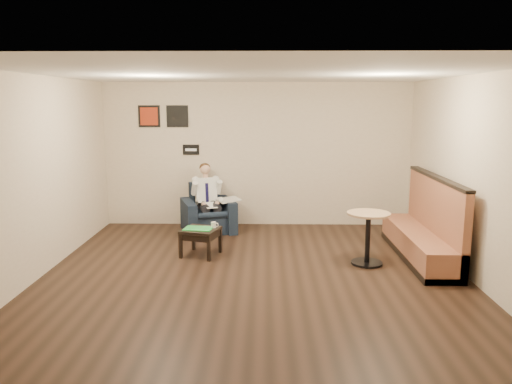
{
  "coord_description": "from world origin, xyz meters",
  "views": [
    {
      "loc": [
        0.15,
        -6.77,
        2.44
      ],
      "look_at": [
        0.01,
        1.2,
        0.98
      ],
      "focal_mm": 35.0,
      "sensor_mm": 36.0,
      "label": 1
    }
  ],
  "objects_px": {
    "seated_man": "(209,201)",
    "smartphone": "(207,226)",
    "coffee_mug": "(214,225)",
    "green_folder": "(198,228)",
    "banquette": "(421,218)",
    "cafe_table": "(368,238)",
    "armchair": "(208,208)",
    "side_table": "(201,242)"
  },
  "relations": [
    {
      "from": "coffee_mug",
      "to": "smartphone",
      "type": "distance_m",
      "value": 0.14
    },
    {
      "from": "side_table",
      "to": "coffee_mug",
      "type": "xyz_separation_m",
      "value": [
        0.2,
        0.06,
        0.27
      ]
    },
    {
      "from": "green_folder",
      "to": "cafe_table",
      "type": "distance_m",
      "value": 2.64
    },
    {
      "from": "seated_man",
      "to": "cafe_table",
      "type": "xyz_separation_m",
      "value": [
        2.59,
        -1.79,
        -0.21
      ]
    },
    {
      "from": "armchair",
      "to": "smartphone",
      "type": "bearing_deg",
      "value": -102.5
    },
    {
      "from": "side_table",
      "to": "green_folder",
      "type": "xyz_separation_m",
      "value": [
        -0.03,
        -0.01,
        0.23
      ]
    },
    {
      "from": "banquette",
      "to": "cafe_table",
      "type": "height_order",
      "value": "banquette"
    },
    {
      "from": "seated_man",
      "to": "smartphone",
      "type": "height_order",
      "value": "seated_man"
    },
    {
      "from": "side_table",
      "to": "armchair",
      "type": "bearing_deg",
      "value": 91.85
    },
    {
      "from": "banquette",
      "to": "armchair",
      "type": "bearing_deg",
      "value": 156.02
    },
    {
      "from": "smartphone",
      "to": "cafe_table",
      "type": "relative_size",
      "value": 0.17
    },
    {
      "from": "armchair",
      "to": "coffee_mug",
      "type": "xyz_separation_m",
      "value": [
        0.25,
        -1.45,
        0.04
      ]
    },
    {
      "from": "green_folder",
      "to": "cafe_table",
      "type": "relative_size",
      "value": 0.55
    },
    {
      "from": "green_folder",
      "to": "smartphone",
      "type": "bearing_deg",
      "value": 49.41
    },
    {
      "from": "armchair",
      "to": "cafe_table",
      "type": "distance_m",
      "value": 3.24
    },
    {
      "from": "side_table",
      "to": "green_folder",
      "type": "relative_size",
      "value": 1.22
    },
    {
      "from": "cafe_table",
      "to": "armchair",
      "type": "bearing_deg",
      "value": 144.13
    },
    {
      "from": "seated_man",
      "to": "green_folder",
      "type": "height_order",
      "value": "seated_man"
    },
    {
      "from": "banquette",
      "to": "cafe_table",
      "type": "bearing_deg",
      "value": -159.08
    },
    {
      "from": "side_table",
      "to": "cafe_table",
      "type": "relative_size",
      "value": 0.67
    },
    {
      "from": "banquette",
      "to": "green_folder",
      "type": "bearing_deg",
      "value": 179.36
    },
    {
      "from": "seated_man",
      "to": "armchair",
      "type": "bearing_deg",
      "value": 90.0
    },
    {
      "from": "green_folder",
      "to": "coffee_mug",
      "type": "height_order",
      "value": "coffee_mug"
    },
    {
      "from": "armchair",
      "to": "green_folder",
      "type": "relative_size",
      "value": 2.09
    },
    {
      "from": "green_folder",
      "to": "armchair",
      "type": "bearing_deg",
      "value": 90.57
    },
    {
      "from": "side_table",
      "to": "seated_man",
      "type": "bearing_deg",
      "value": 90.5
    },
    {
      "from": "coffee_mug",
      "to": "cafe_table",
      "type": "xyz_separation_m",
      "value": [
        2.37,
        -0.45,
        -0.09
      ]
    },
    {
      "from": "armchair",
      "to": "green_folder",
      "type": "distance_m",
      "value": 1.52
    },
    {
      "from": "coffee_mug",
      "to": "banquette",
      "type": "bearing_deg",
      "value": -1.96
    },
    {
      "from": "green_folder",
      "to": "cafe_table",
      "type": "height_order",
      "value": "cafe_table"
    },
    {
      "from": "seated_man",
      "to": "banquette",
      "type": "bearing_deg",
      "value": -41.01
    },
    {
      "from": "green_folder",
      "to": "banquette",
      "type": "height_order",
      "value": "banquette"
    },
    {
      "from": "armchair",
      "to": "banquette",
      "type": "bearing_deg",
      "value": -42.32
    },
    {
      "from": "armchair",
      "to": "smartphone",
      "type": "relative_size",
      "value": 6.73
    },
    {
      "from": "smartphone",
      "to": "cafe_table",
      "type": "bearing_deg",
      "value": 14.74
    },
    {
      "from": "side_table",
      "to": "smartphone",
      "type": "distance_m",
      "value": 0.28
    },
    {
      "from": "side_table",
      "to": "cafe_table",
      "type": "bearing_deg",
      "value": -8.54
    },
    {
      "from": "side_table",
      "to": "coffee_mug",
      "type": "bearing_deg",
      "value": 17.06
    },
    {
      "from": "coffee_mug",
      "to": "green_folder",
      "type": "bearing_deg",
      "value": -162.94
    },
    {
      "from": "armchair",
      "to": "side_table",
      "type": "xyz_separation_m",
      "value": [
        0.05,
        -1.51,
        -0.23
      ]
    },
    {
      "from": "green_folder",
      "to": "banquette",
      "type": "xyz_separation_m",
      "value": [
        3.49,
        -0.04,
        0.19
      ]
    },
    {
      "from": "side_table",
      "to": "green_folder",
      "type": "height_order",
      "value": "green_folder"
    }
  ]
}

